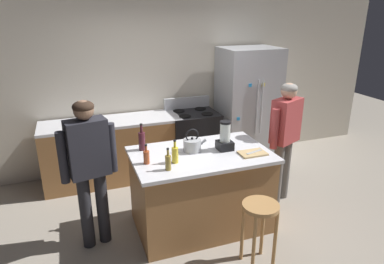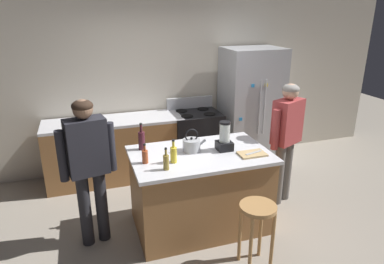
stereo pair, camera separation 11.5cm
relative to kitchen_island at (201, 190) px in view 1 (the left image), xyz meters
name	(u,v)px [view 1 (the left image)]	position (x,y,z in m)	size (l,w,h in m)	color
ground_plane	(200,224)	(0.00, 0.00, -0.47)	(14.00, 14.00, 0.00)	#9E9384
back_wall	(157,83)	(0.00, 1.95, 0.88)	(8.00, 0.10, 2.70)	beige
kitchen_island	(201,190)	(0.00, 0.00, 0.00)	(1.55, 0.97, 0.94)	#9E6B3D
back_counter_run	(113,150)	(-0.80, 1.55, 0.00)	(2.00, 0.64, 0.94)	#9E6B3D
refrigerator	(247,107)	(1.39, 1.50, 0.48)	(0.90, 0.73, 1.90)	#B7BABF
stove_range	(193,140)	(0.45, 1.52, 0.01)	(0.76, 0.65, 1.12)	black
person_by_island_left	(89,162)	(-1.20, 0.07, 0.52)	(0.60, 0.30, 1.64)	#26262B
person_by_sink_right	(285,132)	(1.23, 0.19, 0.50)	(0.58, 0.36, 1.61)	#66605B
bar_stool	(260,218)	(0.30, -0.83, 0.07)	(0.36, 0.36, 0.70)	#B7844C
blender_appliance	(225,138)	(0.29, 0.01, 0.61)	(0.17, 0.17, 0.34)	black
bottle_soda	(175,154)	(-0.35, -0.14, 0.56)	(0.07, 0.07, 0.26)	yellow
bottle_vinegar	(168,162)	(-0.46, -0.29, 0.55)	(0.06, 0.06, 0.24)	olive
bottle_wine	(142,140)	(-0.60, 0.32, 0.58)	(0.08, 0.08, 0.32)	#471923
bottle_cooking_sauce	(146,157)	(-0.64, -0.06, 0.55)	(0.06, 0.06, 0.22)	#B24C26
tea_kettle	(192,145)	(-0.07, 0.09, 0.55)	(0.28, 0.20, 0.27)	#B7BABF
cutting_board	(253,153)	(0.53, -0.22, 0.48)	(0.30, 0.20, 0.02)	tan
chef_knife	(254,152)	(0.55, -0.22, 0.49)	(0.22, 0.03, 0.01)	#B7BABF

